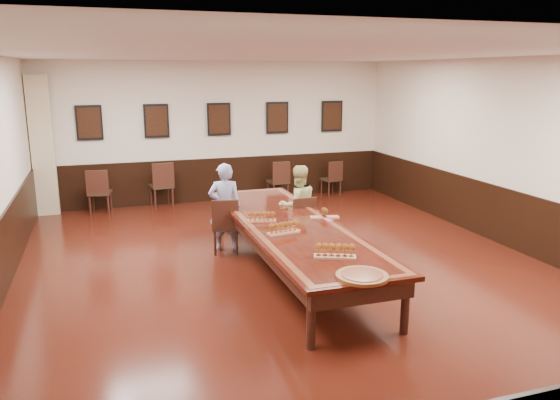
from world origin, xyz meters
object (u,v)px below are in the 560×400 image
object	(u,v)px
spare_chair_a	(100,191)
spare_chair_c	(278,180)
chair_woman	(300,221)
person_man	(225,207)
chair_man	(225,225)
person_woman	(298,206)
conference_table	(290,233)
carved_platter	(362,276)
spare_chair_b	(161,184)
spare_chair_d	(331,178)

from	to	relation	value
spare_chair_a	spare_chair_c	distance (m)	3.99
spare_chair_a	spare_chair_c	bearing A→B (deg)	-169.69
chair_woman	person_man	distance (m)	1.31
chair_man	chair_woman	xyz separation A→B (m)	(1.28, -0.14, -0.02)
person_woman	person_man	bearing A→B (deg)	-9.56
conference_table	chair_man	bearing A→B (deg)	120.60
conference_table	carved_platter	size ratio (longest dim) A/B	6.88
chair_man	spare_chair_c	distance (m)	3.92
spare_chair_b	person_woman	world-z (taller)	person_woman
chair_woman	spare_chair_d	bearing A→B (deg)	-123.82
chair_woman	spare_chair_a	size ratio (longest dim) A/B	0.93
spare_chair_b	conference_table	world-z (taller)	spare_chair_b
chair_woman	spare_chair_d	distance (m)	4.12
chair_man	person_woman	size ratio (longest dim) A/B	0.66
person_man	conference_table	distance (m)	1.50
chair_woman	carved_platter	world-z (taller)	chair_woman
chair_woman	spare_chair_b	bearing A→B (deg)	-65.14
chair_man	spare_chair_b	bearing A→B (deg)	-67.78
person_man	conference_table	world-z (taller)	person_man
spare_chair_c	chair_woman	bearing A→B (deg)	73.39
person_woman	conference_table	xyz separation A→B (m)	(-0.55, -1.17, -0.09)
spare_chair_c	carved_platter	bearing A→B (deg)	74.86
chair_man	conference_table	distance (m)	1.43
chair_man	spare_chair_c	size ratio (longest dim) A/B	1.00
spare_chair_c	carved_platter	world-z (taller)	spare_chair_c
spare_chair_b	spare_chair_c	xyz separation A→B (m)	(2.68, -0.17, -0.04)
person_man	carved_platter	bearing A→B (deg)	112.83
spare_chair_c	conference_table	world-z (taller)	spare_chair_c
spare_chair_c	person_man	world-z (taller)	person_man
chair_man	person_man	bearing A→B (deg)	-90.00
spare_chair_d	spare_chair_b	bearing A→B (deg)	-12.14
chair_man	spare_chair_d	distance (m)	4.80
spare_chair_c	person_man	xyz separation A→B (m)	(-2.00, -3.26, 0.28)
person_man	chair_woman	bearing A→B (deg)	-179.24
person_man	carved_platter	xyz separation A→B (m)	(0.72, -3.63, 0.03)
chair_woman	person_woman	size ratio (longest dim) A/B	0.64
chair_woman	carved_platter	distance (m)	3.45
carved_platter	spare_chair_c	bearing A→B (deg)	79.49
person_woman	chair_woman	bearing A→B (deg)	90.00
spare_chair_a	person_man	distance (m)	3.81
spare_chair_b	spare_chair_c	distance (m)	2.69
spare_chair_d	conference_table	bearing A→B (deg)	49.82
chair_man	chair_woman	bearing A→B (deg)	-174.80
chair_woman	spare_chair_a	bearing A→B (deg)	-49.93
conference_table	chair_woman	bearing A→B (deg)	62.74
chair_woman	spare_chair_c	bearing A→B (deg)	-104.93
spare_chair_b	chair_woman	bearing A→B (deg)	109.93
spare_chair_a	spare_chair_d	size ratio (longest dim) A/B	1.12
spare_chair_b	person_woman	xyz separation A→B (m)	(1.93, -3.58, 0.20)
chair_man	spare_chair_a	distance (m)	3.87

